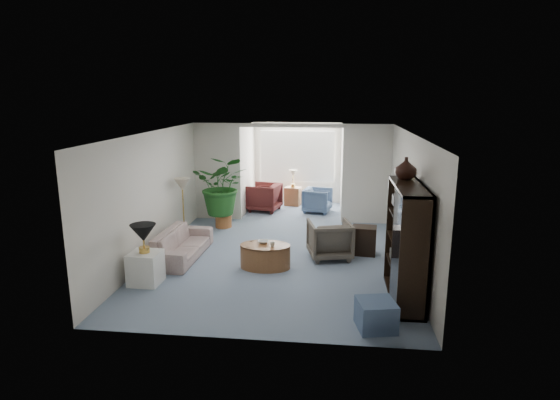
# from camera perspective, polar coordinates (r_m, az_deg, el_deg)

# --- Properties ---
(floor) EXTENTS (6.00, 6.00, 0.00)m
(floor) POSITION_cam_1_polar(r_m,az_deg,el_deg) (9.19, -0.43, -7.54)
(floor) COLOR #7C8DA3
(floor) RESTS_ON ground
(sunroom_floor) EXTENTS (2.60, 2.60, 0.00)m
(sunroom_floor) POSITION_cam_1_polar(r_m,az_deg,el_deg) (13.09, 1.73, -1.29)
(sunroom_floor) COLOR #7C8DA3
(sunroom_floor) RESTS_ON ground
(back_pier_left) EXTENTS (1.20, 0.12, 2.50)m
(back_pier_left) POSITION_cam_1_polar(r_m,az_deg,el_deg) (12.08, -7.70, 3.45)
(back_pier_left) COLOR silver
(back_pier_left) RESTS_ON ground
(back_pier_right) EXTENTS (1.20, 0.12, 2.50)m
(back_pier_right) POSITION_cam_1_polar(r_m,az_deg,el_deg) (11.75, 10.61, 3.08)
(back_pier_right) COLOR silver
(back_pier_right) RESTS_ON ground
(back_header) EXTENTS (2.60, 0.12, 0.10)m
(back_header) POSITION_cam_1_polar(r_m,az_deg,el_deg) (11.62, 1.36, 9.15)
(back_header) COLOR silver
(back_header) RESTS_ON back_pier_left
(window_pane) EXTENTS (2.20, 0.02, 1.50)m
(window_pane) POSITION_cam_1_polar(r_m,az_deg,el_deg) (13.89, 2.15, 5.41)
(window_pane) COLOR white
(window_blinds) EXTENTS (2.20, 0.02, 1.50)m
(window_blinds) POSITION_cam_1_polar(r_m,az_deg,el_deg) (13.86, 2.14, 5.39)
(window_blinds) COLOR white
(framed_picture) EXTENTS (0.04, 0.50, 0.40)m
(framed_picture) POSITION_cam_1_polar(r_m,az_deg,el_deg) (8.70, 15.79, 2.42)
(framed_picture) COLOR #AEA58B
(sofa) EXTENTS (0.80, 1.93, 0.56)m
(sofa) POSITION_cam_1_polar(r_m,az_deg,el_deg) (9.53, -11.99, -5.31)
(sofa) COLOR beige
(sofa) RESTS_ON ground
(end_table) EXTENTS (0.53, 0.53, 0.56)m
(end_table) POSITION_cam_1_polar(r_m,az_deg,el_deg) (8.40, -16.20, -8.03)
(end_table) COLOR white
(end_table) RESTS_ON ground
(table_lamp) EXTENTS (0.44, 0.44, 0.30)m
(table_lamp) POSITION_cam_1_polar(r_m,az_deg,el_deg) (8.21, -16.48, -3.91)
(table_lamp) COLOR black
(table_lamp) RESTS_ON end_table
(floor_lamp) EXTENTS (0.36, 0.36, 0.28)m
(floor_lamp) POSITION_cam_1_polar(r_m,az_deg,el_deg) (10.52, -11.94, 1.89)
(floor_lamp) COLOR beige
(floor_lamp) RESTS_ON ground
(coffee_table) EXTENTS (1.01, 1.01, 0.45)m
(coffee_table) POSITION_cam_1_polar(r_m,az_deg,el_deg) (8.81, -1.82, -6.91)
(coffee_table) COLOR brown
(coffee_table) RESTS_ON ground
(coffee_bowl) EXTENTS (0.22, 0.22, 0.05)m
(coffee_bowl) POSITION_cam_1_polar(r_m,az_deg,el_deg) (8.83, -2.06, -5.15)
(coffee_bowl) COLOR silver
(coffee_bowl) RESTS_ON coffee_table
(coffee_cup) EXTENTS (0.10, 0.10, 0.09)m
(coffee_cup) POSITION_cam_1_polar(r_m,az_deg,el_deg) (8.60, -0.94, -5.49)
(coffee_cup) COLOR beige
(coffee_cup) RESTS_ON coffee_table
(wingback_chair) EXTENTS (0.98, 0.99, 0.76)m
(wingback_chair) POSITION_cam_1_polar(r_m,az_deg,el_deg) (9.32, 6.12, -4.85)
(wingback_chair) COLOR #61584C
(wingback_chair) RESTS_ON ground
(side_table_dark) EXTENTS (0.53, 0.44, 0.58)m
(side_table_dark) POSITION_cam_1_polar(r_m,az_deg,el_deg) (9.66, 10.29, -4.90)
(side_table_dark) COLOR black
(side_table_dark) RESTS_ON ground
(entertainment_cabinet) EXTENTS (0.44, 1.67, 1.85)m
(entertainment_cabinet) POSITION_cam_1_polar(r_m,az_deg,el_deg) (7.57, 15.27, -5.12)
(entertainment_cabinet) COLOR black
(entertainment_cabinet) RESTS_ON ground
(cabinet_urn) EXTENTS (0.35, 0.35, 0.36)m
(cabinet_urn) POSITION_cam_1_polar(r_m,az_deg,el_deg) (7.80, 15.22, 3.79)
(cabinet_urn) COLOR black
(cabinet_urn) RESTS_ON entertainment_cabinet
(ottoman) EXTENTS (0.60, 0.60, 0.41)m
(ottoman) POSITION_cam_1_polar(r_m,az_deg,el_deg) (6.79, 11.72, -13.65)
(ottoman) COLOR slate
(ottoman) RESTS_ON ground
(plant_pot) EXTENTS (0.40, 0.40, 0.32)m
(plant_pot) POSITION_cam_1_polar(r_m,az_deg,el_deg) (11.52, -6.96, -2.54)
(plant_pot) COLOR #A96131
(plant_pot) RESTS_ON ground
(house_plant) EXTENTS (1.31, 1.14, 1.46)m
(house_plant) POSITION_cam_1_polar(r_m,az_deg,el_deg) (11.32, -7.08, 1.81)
(house_plant) COLOR #205A1E
(house_plant) RESTS_ON plant_pot
(sunroom_chair_blue) EXTENTS (0.86, 0.85, 0.67)m
(sunroom_chair_blue) POSITION_cam_1_polar(r_m,az_deg,el_deg) (12.88, 4.64, -0.04)
(sunroom_chair_blue) COLOR slate
(sunroom_chair_blue) RESTS_ON ground
(sunroom_chair_maroon) EXTENTS (1.00, 0.98, 0.78)m
(sunroom_chair_maroon) POSITION_cam_1_polar(r_m,az_deg,el_deg) (13.00, -1.98, 0.35)
(sunroom_chair_maroon) COLOR #5A221F
(sunroom_chair_maroon) RESTS_ON ground
(sunroom_table) EXTENTS (0.50, 0.43, 0.54)m
(sunroom_table) POSITION_cam_1_polar(r_m,az_deg,el_deg) (13.66, 1.60, 0.48)
(sunroom_table) COLOR brown
(sunroom_table) RESTS_ON ground
(shelf_clutter) EXTENTS (0.30, 1.14, 1.06)m
(shelf_clutter) POSITION_cam_1_polar(r_m,az_deg,el_deg) (7.49, 14.98, -4.88)
(shelf_clutter) COLOR #3D3B37
(shelf_clutter) RESTS_ON entertainment_cabinet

